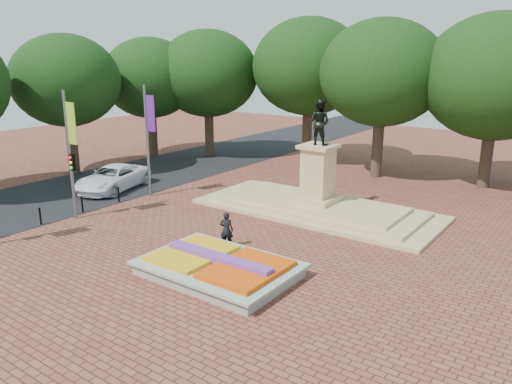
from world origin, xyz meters
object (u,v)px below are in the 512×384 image
(flower_bed, at_px, (219,267))
(van, at_px, (113,178))
(monument, at_px, (317,196))
(pedestrian, at_px, (227,230))

(flower_bed, height_order, van, van)
(monument, bearing_deg, van, -163.60)
(van, bearing_deg, monument, 0.97)
(van, bearing_deg, flower_bed, -38.37)
(flower_bed, bearing_deg, van, 157.06)
(flower_bed, distance_m, monument, 10.07)
(monument, bearing_deg, flower_bed, -84.13)
(flower_bed, height_order, pedestrian, pedestrian)
(van, xyz_separation_m, pedestrian, (12.69, -3.53, 0.08))
(flower_bed, xyz_separation_m, pedestrian, (-1.67, 2.55, 0.50))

